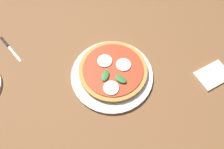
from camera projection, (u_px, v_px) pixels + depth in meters
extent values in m
plane|color=#2D2B28|center=(94.00, 122.00, 1.54)|extent=(6.00, 6.00, 0.00)
cube|color=brown|center=(81.00, 72.00, 0.92)|extent=(1.57, 1.18, 0.04)
cube|color=brown|center=(175.00, 15.00, 1.55)|extent=(0.07, 0.07, 0.69)
cylinder|color=silver|center=(112.00, 75.00, 0.88)|extent=(0.32, 0.32, 0.01)
cylinder|color=#C6843F|center=(113.00, 70.00, 0.87)|extent=(0.27, 0.27, 0.02)
cylinder|color=#B7381E|center=(113.00, 69.00, 0.86)|extent=(0.24, 0.24, 0.00)
cylinder|color=white|center=(123.00, 65.00, 0.87)|extent=(0.06, 0.06, 0.00)
cylinder|color=white|center=(105.00, 61.00, 0.87)|extent=(0.06, 0.06, 0.00)
cylinder|color=white|center=(111.00, 88.00, 0.82)|extent=(0.06, 0.06, 0.00)
ellipsoid|color=#286B2D|center=(121.00, 79.00, 0.83)|extent=(0.05, 0.05, 0.00)
ellipsoid|color=#286B2D|center=(105.00, 75.00, 0.84)|extent=(0.05, 0.05, 0.00)
cube|color=white|center=(213.00, 75.00, 0.88)|extent=(0.15, 0.12, 0.01)
cube|color=black|center=(5.00, 42.00, 0.96)|extent=(0.04, 0.06, 0.01)
cube|color=silver|center=(14.00, 54.00, 0.93)|extent=(0.06, 0.09, 0.00)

